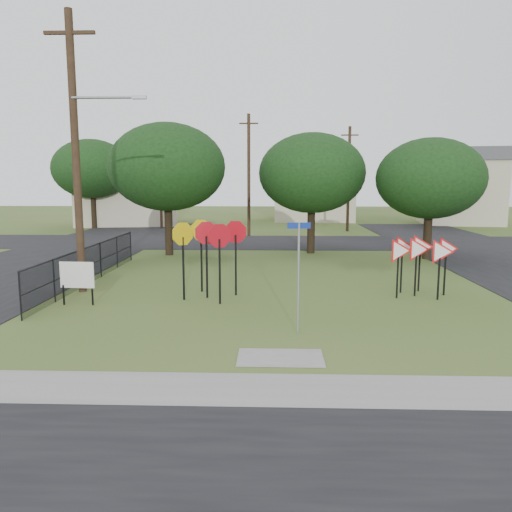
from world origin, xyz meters
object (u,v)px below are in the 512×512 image
(street_name_sign, at_px, (298,270))
(stop_sign_cluster, at_px, (209,242))
(yield_sign_cluster, at_px, (421,252))
(info_board, at_px, (77,276))

(street_name_sign, distance_m, stop_sign_cluster, 5.02)
(stop_sign_cluster, bearing_deg, street_name_sign, -54.43)
(yield_sign_cluster, height_order, info_board, yield_sign_cluster)
(street_name_sign, bearing_deg, info_board, 158.40)
(yield_sign_cluster, bearing_deg, stop_sign_cluster, -175.68)
(yield_sign_cluster, bearing_deg, info_board, -171.25)
(street_name_sign, height_order, yield_sign_cluster, street_name_sign)
(stop_sign_cluster, distance_m, yield_sign_cluster, 7.54)
(stop_sign_cluster, relative_size, info_board, 1.87)
(yield_sign_cluster, xyz_separation_m, info_board, (-11.75, -1.81, -0.63))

